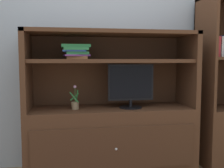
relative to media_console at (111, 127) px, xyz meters
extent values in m
cube|color=#9EA8B2|center=(0.00, 0.35, 0.91)|extent=(6.00, 0.10, 2.80)
cube|color=#4C2D1C|center=(0.00, 0.00, -0.14)|extent=(1.72, 0.53, 0.70)
cube|color=#462A19|center=(0.00, -0.28, -0.14)|extent=(1.58, 0.02, 0.42)
sphere|color=silver|center=(0.00, -0.29, -0.14)|extent=(0.02, 0.02, 0.02)
cube|color=#4C2D1C|center=(-0.84, 0.00, 0.60)|extent=(0.05, 0.53, 0.78)
cube|color=#4C2D1C|center=(0.84, 0.00, 0.60)|extent=(0.05, 0.53, 0.78)
cube|color=#4C2D1C|center=(0.00, 0.25, 0.60)|extent=(1.72, 0.02, 0.78)
cube|color=#4C2D1C|center=(0.00, 0.00, 0.97)|extent=(1.72, 0.53, 0.04)
cube|color=#4C2D1C|center=(0.00, 0.00, 0.69)|extent=(1.62, 0.48, 0.04)
cylinder|color=black|center=(0.20, -0.05, 0.21)|extent=(0.23, 0.23, 0.01)
cylinder|color=black|center=(0.20, -0.05, 0.25)|extent=(0.03, 0.03, 0.07)
cube|color=black|center=(0.20, -0.05, 0.47)|extent=(0.47, 0.02, 0.37)
cube|color=black|center=(0.20, -0.07, 0.47)|extent=(0.44, 0.00, 0.33)
cylinder|color=#8C7251|center=(-0.37, -0.04, 0.24)|extent=(0.07, 0.07, 0.07)
cylinder|color=#3D6B33|center=(-0.37, -0.04, 0.36)|extent=(0.01, 0.01, 0.17)
cube|color=#2D7A38|center=(-0.36, -0.04, 0.33)|extent=(0.03, 0.09, 0.15)
cube|color=#2D7A38|center=(-0.38, -0.02, 0.33)|extent=(0.09, 0.03, 0.08)
cube|color=#2D7A38|center=(-0.38, -0.06, 0.33)|extent=(0.09, 0.06, 0.11)
sphere|color=#DB9EC6|center=(-0.37, -0.03, 0.43)|extent=(0.02, 0.02, 0.02)
sphere|color=#DB9EC6|center=(-0.37, -0.05, 0.43)|extent=(0.03, 0.03, 0.03)
cube|color=#A56638|center=(-0.34, 0.00, 0.72)|extent=(0.22, 0.28, 0.03)
cube|color=purple|center=(-0.36, 0.00, 0.74)|extent=(0.27, 0.31, 0.02)
cube|color=#338C4C|center=(-0.34, -0.01, 0.77)|extent=(0.21, 0.28, 0.03)
cube|color=#2D519E|center=(-0.37, 0.00, 0.79)|extent=(0.24, 0.34, 0.02)
cube|color=#338C4C|center=(-0.35, -0.01, 0.81)|extent=(0.25, 0.34, 0.03)
cube|color=#338C4C|center=(-0.36, 0.01, 0.84)|extent=(0.28, 0.33, 0.03)
cube|color=#4C2D1C|center=(1.27, 0.00, -0.16)|extent=(0.49, 0.48, 0.66)
cube|color=#4C2D1C|center=(1.03, 0.00, 0.78)|extent=(0.03, 0.48, 1.22)
cube|color=#4C2D1C|center=(1.27, 0.23, 0.78)|extent=(0.49, 0.02, 1.22)
cube|color=#4C2D1C|center=(1.27, 0.00, 0.72)|extent=(0.43, 0.43, 0.03)
cube|color=gold|center=(1.09, 0.00, 0.84)|extent=(0.02, 0.17, 0.22)
cube|color=#2D519E|center=(1.13, 0.00, 0.83)|extent=(0.03, 0.16, 0.20)
cube|color=red|center=(1.16, 0.00, 0.84)|extent=(0.03, 0.14, 0.22)
cube|color=silver|center=(1.20, 0.00, 0.84)|extent=(0.03, 0.15, 0.22)
cube|color=#2D519E|center=(1.23, 0.00, 0.85)|extent=(0.04, 0.18, 0.23)
camera|label=1|loc=(-0.44, -2.67, 0.70)|focal=42.09mm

